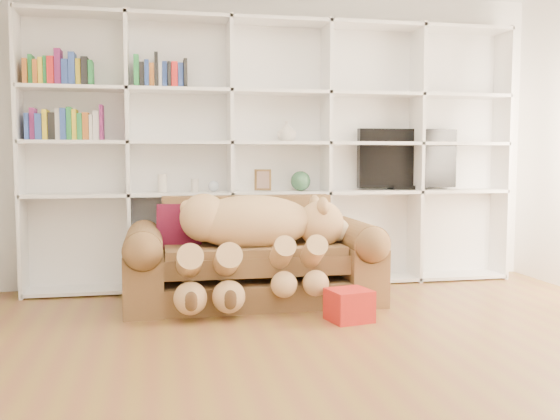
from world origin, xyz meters
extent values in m
plane|color=brown|center=(0.00, 0.00, 0.00)|extent=(5.00, 5.00, 0.00)
cube|color=white|center=(0.00, 2.50, 1.35)|extent=(5.00, 0.02, 2.70)
cube|color=white|center=(0.00, 2.46, 1.20)|extent=(4.40, 0.03, 2.40)
cube|color=white|center=(-2.20, 2.30, 1.20)|extent=(0.03, 0.35, 2.40)
cube|color=white|center=(-1.32, 2.30, 1.20)|extent=(0.03, 0.35, 2.40)
cube|color=white|center=(-0.44, 2.30, 1.20)|extent=(0.03, 0.35, 2.40)
cube|color=white|center=(0.44, 2.30, 1.20)|extent=(0.03, 0.35, 2.40)
cube|color=white|center=(1.32, 2.30, 1.20)|extent=(0.03, 0.35, 2.40)
cube|color=white|center=(2.20, 2.30, 1.20)|extent=(0.03, 0.35, 2.40)
cube|color=white|center=(0.00, 2.30, 0.03)|extent=(4.40, 0.35, 0.03)
cube|color=white|center=(0.00, 2.30, 0.85)|extent=(4.40, 0.35, 0.03)
cube|color=white|center=(0.00, 2.30, 1.30)|extent=(4.40, 0.35, 0.03)
cube|color=white|center=(0.00, 2.30, 1.75)|extent=(4.40, 0.35, 0.03)
cube|color=white|center=(0.00, 2.30, 2.37)|extent=(4.40, 0.35, 0.03)
cube|color=brown|center=(-0.33, 1.67, 0.10)|extent=(1.92, 0.78, 0.20)
cube|color=brown|center=(-0.33, 1.66, 0.40)|extent=(1.43, 0.64, 0.27)
cube|color=brown|center=(-0.33, 2.02, 0.60)|extent=(1.43, 0.18, 0.50)
cube|color=brown|center=(-1.19, 1.67, 0.25)|extent=(0.29, 0.87, 0.50)
cube|color=brown|center=(0.53, 1.67, 0.25)|extent=(0.29, 0.87, 0.50)
cylinder|color=brown|center=(-1.19, 1.67, 0.50)|extent=(0.29, 0.82, 0.29)
cylinder|color=brown|center=(0.53, 1.67, 0.50)|extent=(0.29, 0.82, 0.29)
ellipsoid|color=tan|center=(-0.35, 1.63, 0.66)|extent=(0.99, 0.48, 0.43)
sphere|color=tan|center=(-0.73, 1.63, 0.70)|extent=(0.38, 0.38, 0.38)
sphere|color=tan|center=(0.21, 1.63, 0.63)|extent=(0.38, 0.38, 0.38)
sphere|color=beige|center=(0.36, 1.63, 0.58)|extent=(0.19, 0.19, 0.19)
sphere|color=#462D19|center=(0.43, 1.63, 0.57)|extent=(0.06, 0.06, 0.06)
ellipsoid|color=tan|center=(0.19, 1.50, 0.79)|extent=(0.09, 0.15, 0.15)
ellipsoid|color=tan|center=(0.19, 1.76, 0.79)|extent=(0.09, 0.15, 0.15)
sphere|color=tan|center=(-0.85, 1.63, 0.78)|extent=(0.13, 0.13, 0.13)
cylinder|color=tan|center=(-0.18, 1.33, 0.43)|extent=(0.16, 0.46, 0.33)
cylinder|color=tan|center=(0.06, 1.33, 0.43)|extent=(0.16, 0.46, 0.33)
cylinder|color=tan|center=(-0.87, 1.33, 0.40)|extent=(0.19, 0.53, 0.39)
cylinder|color=tan|center=(-0.59, 1.33, 0.40)|extent=(0.19, 0.53, 0.39)
sphere|color=tan|center=(-0.18, 1.18, 0.24)|extent=(0.20, 0.20, 0.20)
sphere|color=tan|center=(0.06, 1.18, 0.24)|extent=(0.20, 0.20, 0.20)
sphere|color=tan|center=(-0.87, 1.18, 0.17)|extent=(0.24, 0.24, 0.24)
sphere|color=tan|center=(-0.59, 1.18, 0.17)|extent=(0.24, 0.24, 0.24)
cube|color=#590F26|center=(-0.91, 1.85, 0.61)|extent=(0.38, 0.25, 0.38)
cube|color=#B01E17|center=(0.25, 0.98, 0.11)|extent=(0.33, 0.32, 0.23)
cube|color=black|center=(1.25, 2.35, 1.16)|extent=(0.97, 0.08, 0.56)
cube|color=black|center=(1.25, 2.35, 0.89)|extent=(0.32, 0.18, 0.04)
cube|color=brown|center=(-0.15, 2.30, 0.97)|extent=(0.15, 0.08, 0.19)
sphere|color=#2D583B|center=(0.20, 2.30, 0.96)|extent=(0.18, 0.18, 0.18)
cylinder|color=beige|center=(-1.04, 2.30, 0.94)|extent=(0.10, 0.10, 0.16)
cylinder|color=beige|center=(-0.76, 2.30, 0.92)|extent=(0.09, 0.09, 0.12)
sphere|color=silver|center=(-0.59, 2.30, 0.92)|extent=(0.10, 0.10, 0.10)
imported|color=beige|center=(0.07, 2.30, 1.40)|extent=(0.20, 0.20, 0.18)
camera|label=1|loc=(-1.10, -3.23, 1.18)|focal=40.00mm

